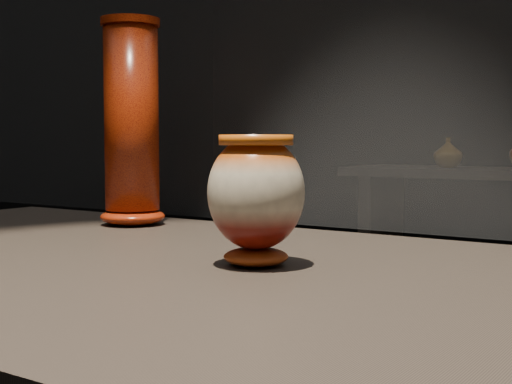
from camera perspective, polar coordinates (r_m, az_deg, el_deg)
main_vase at (r=0.89m, az=0.00°, el=-0.19°), size 0.14×0.14×0.16m
tall_vase at (r=1.34m, az=-9.92°, el=5.23°), size 0.14×0.14×0.38m
back_vase_left at (r=4.28m, az=15.11°, el=3.05°), size 0.19×0.19×0.17m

